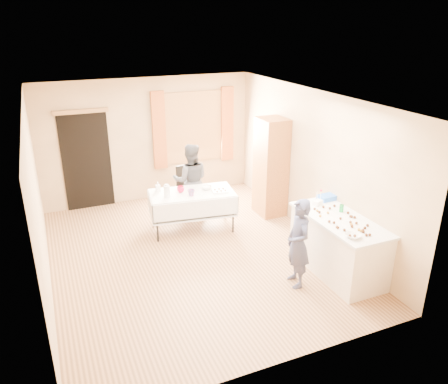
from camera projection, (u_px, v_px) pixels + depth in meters
name	position (u px, v px, depth m)	size (l,w,h in m)	color
floor	(193.00, 255.00, 7.35)	(4.50, 5.50, 0.02)	#9E7047
ceiling	(189.00, 98.00, 6.37)	(4.50, 5.50, 0.02)	white
wall_back	(148.00, 140.00, 9.22)	(4.50, 0.02, 2.60)	tan
wall_front	(279.00, 268.00, 4.50)	(4.50, 0.02, 2.60)	tan
wall_left	(37.00, 204.00, 6.04)	(0.02, 5.50, 2.60)	tan
wall_right	(313.00, 164.00, 7.68)	(0.02, 5.50, 2.60)	tan
window_frame	(193.00, 127.00, 9.47)	(1.32, 0.06, 1.52)	olive
window_pane	(194.00, 127.00, 9.46)	(1.20, 0.02, 1.40)	white
curtain_left	(159.00, 131.00, 9.15)	(0.28, 0.06, 1.65)	#A75425
curtain_right	(227.00, 124.00, 9.71)	(0.28, 0.06, 1.65)	#A75425
doorway	(87.00, 161.00, 8.83)	(0.95, 0.04, 2.00)	black
door_lintel	(81.00, 111.00, 8.42)	(1.05, 0.06, 0.08)	olive
cabinet	(271.00, 167.00, 8.56)	(0.50, 0.60, 1.95)	brown
counter	(338.00, 245.00, 6.70)	(0.79, 1.67, 0.91)	beige
party_table	(192.00, 207.00, 8.05)	(1.64, 1.00, 0.75)	black
chair	(189.00, 197.00, 8.99)	(0.45, 0.45, 0.92)	black
girl	(298.00, 243.00, 6.29)	(0.39, 0.54, 1.35)	#282B4A
woman	(191.00, 180.00, 8.56)	(0.85, 0.75, 1.47)	black
soda_can	(341.00, 208.00, 6.73)	(0.07, 0.07, 0.12)	#168033
mixing_bowl	(353.00, 236.00, 5.95)	(0.28, 0.28, 0.05)	white
foam_block	(318.00, 203.00, 6.98)	(0.15, 0.10, 0.08)	white
blue_basket	(328.00, 197.00, 7.19)	(0.30, 0.20, 0.08)	blue
pitcher	(167.00, 192.00, 7.67)	(0.11, 0.11, 0.22)	silver
cup_red	(181.00, 189.00, 7.92)	(0.14, 0.14, 0.11)	red
cup_rainbow	(191.00, 193.00, 7.76)	(0.16, 0.16, 0.12)	red
small_bowl	(207.00, 188.00, 8.07)	(0.20, 0.20, 0.06)	white
pastry_tray	(220.00, 191.00, 7.96)	(0.28, 0.20, 0.02)	white
bottle	(158.00, 187.00, 7.95)	(0.08, 0.09, 0.18)	white
cake_balls	(345.00, 222.00, 6.37)	(0.50, 1.09, 0.04)	#3F2314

